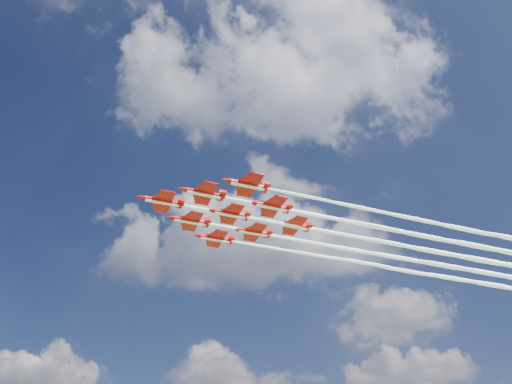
% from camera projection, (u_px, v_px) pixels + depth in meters
% --- Properties ---
extents(jet_lead, '(117.60, 64.42, 3.09)m').
position_uv_depth(jet_lead, '(373.00, 240.00, 145.08)').
color(jet_lead, '#B1090C').
extents(jet_row2_port, '(117.60, 64.42, 3.09)m').
position_uv_depth(jet_row2_port, '(414.00, 234.00, 141.98)').
color(jet_row2_port, '#B1090C').
extents(jet_row2_starb, '(117.60, 64.42, 3.09)m').
position_uv_depth(jet_row2_starb, '(387.00, 256.00, 153.29)').
color(jet_row2_starb, '#B1090C').
extents(jet_row3_port, '(117.60, 64.42, 3.09)m').
position_uv_depth(jet_row3_port, '(458.00, 227.00, 138.88)').
color(jet_row3_port, '#B1090C').
extents(jet_row3_centre, '(117.60, 64.42, 3.09)m').
position_uv_depth(jet_row3_centre, '(426.00, 250.00, 150.19)').
color(jet_row3_centre, '#B1090C').
extents(jet_row3_starb, '(117.60, 64.42, 3.09)m').
position_uv_depth(jet_row3_starb, '(399.00, 269.00, 161.49)').
color(jet_row3_starb, '#B1090C').
extents(jet_row4_port, '(117.60, 64.42, 3.09)m').
position_uv_depth(jet_row4_port, '(467.00, 244.00, 147.08)').
color(jet_row4_port, '#B1090C').
extents(jet_row4_starb, '(117.60, 64.42, 3.09)m').
position_uv_depth(jet_row4_starb, '(437.00, 264.00, 158.39)').
color(jet_row4_starb, '#B1090C').
extents(jet_tail, '(117.60, 64.42, 3.09)m').
position_uv_depth(jet_tail, '(475.00, 259.00, 155.29)').
color(jet_tail, '#B1090C').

